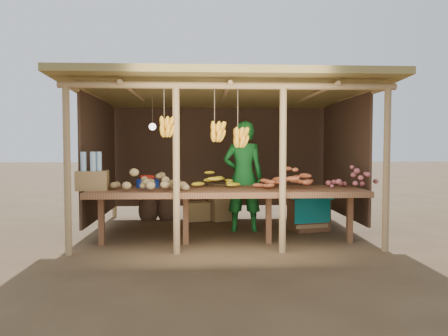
{
  "coord_description": "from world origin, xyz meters",
  "views": [
    {
      "loc": [
        -0.37,
        -7.2,
        1.43
      ],
      "look_at": [
        0.0,
        0.0,
        1.05
      ],
      "focal_mm": 35.0,
      "sensor_mm": 36.0,
      "label": 1
    }
  ],
  "objects": [
    {
      "name": "onion_heap",
      "position": [
        1.9,
        -0.91,
        0.98
      ],
      "size": [
        0.9,
        0.69,
        0.36
      ],
      "primitive_type": null,
      "rotation": [
        0.0,
        0.0,
        -0.29
      ],
      "color": "#BC5B60",
      "rests_on": "counter"
    },
    {
      "name": "ground",
      "position": [
        0.0,
        0.0,
        0.0
      ],
      "size": [
        60.0,
        60.0,
        0.0
      ],
      "primitive_type": "plane",
      "color": "brown",
      "rests_on": "ground"
    },
    {
      "name": "vendor",
      "position": [
        0.32,
        -0.01,
        0.91
      ],
      "size": [
        0.67,
        0.45,
        1.82
      ],
      "primitive_type": "imported",
      "rotation": [
        0.0,
        0.0,
        3.12
      ],
      "color": "#176A24",
      "rests_on": "ground"
    },
    {
      "name": "carton_stack",
      "position": [
        -0.15,
        0.93,
        0.31
      ],
      "size": [
        1.01,
        0.48,
        0.7
      ],
      "color": "olive",
      "rests_on": "ground"
    },
    {
      "name": "bottle_box",
      "position": [
        -1.9,
        -1.02,
        1.01
      ],
      "size": [
        0.46,
        0.38,
        0.54
      ],
      "color": "olive",
      "rests_on": "counter"
    },
    {
      "name": "banana_pile",
      "position": [
        -0.19,
        -0.61,
        0.97
      ],
      "size": [
        0.65,
        0.46,
        0.35
      ],
      "primitive_type": null,
      "rotation": [
        0.0,
        0.0,
        -0.18
      ],
      "color": "yellow",
      "rests_on": "counter"
    },
    {
      "name": "potato_heap",
      "position": [
        -1.1,
        -1.06,
        0.98
      ],
      "size": [
        1.22,
        0.97,
        0.37
      ],
      "primitive_type": null,
      "rotation": [
        0.0,
        0.0,
        -0.35
      ],
      "color": "olive",
      "rests_on": "counter"
    },
    {
      "name": "counter",
      "position": [
        0.0,
        -0.95,
        0.74
      ],
      "size": [
        3.9,
        1.05,
        0.8
      ],
      "color": "brown",
      "rests_on": "ground"
    },
    {
      "name": "stall_structure",
      "position": [
        -0.04,
        0.04,
        1.92
      ],
      "size": [
        4.7,
        3.5,
        2.43
      ],
      "color": "#A78356",
      "rests_on": "ground"
    },
    {
      "name": "tomato_basin",
      "position": [
        -1.18,
        -0.66,
        0.87
      ],
      "size": [
        0.34,
        0.34,
        0.18
      ],
      "rotation": [
        0.0,
        0.0,
        0.1
      ],
      "color": "navy",
      "rests_on": "counter"
    },
    {
      "name": "burlap_sacks",
      "position": [
        -1.21,
        1.13,
        0.23
      ],
      "size": [
        0.74,
        0.39,
        0.53
      ],
      "color": "#442D1F",
      "rests_on": "ground"
    },
    {
      "name": "tarp_crate",
      "position": [
        1.43,
        0.01,
        0.31
      ],
      "size": [
        0.75,
        0.68,
        0.76
      ],
      "color": "brown",
      "rests_on": "ground"
    },
    {
      "name": "sweet_potato_heap",
      "position": [
        0.91,
        -0.96,
        0.98
      ],
      "size": [
        1.07,
        0.87,
        0.36
      ],
      "primitive_type": null,
      "rotation": [
        0.0,
        0.0,
        -0.39
      ],
      "color": "#C65D33",
      "rests_on": "counter"
    }
  ]
}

